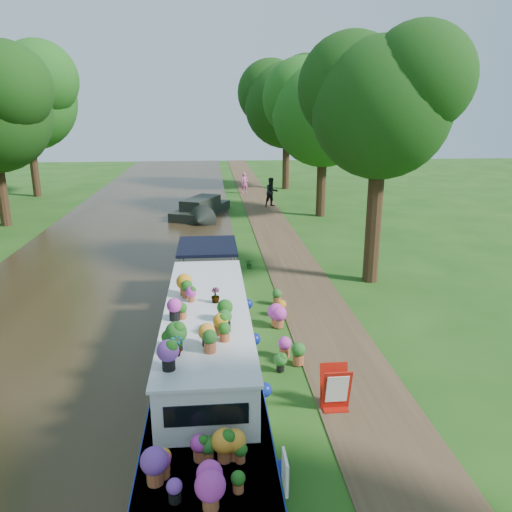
{
  "coord_description": "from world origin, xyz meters",
  "views": [
    {
      "loc": [
        -2.08,
        -14.33,
        6.19
      ],
      "look_at": [
        -0.58,
        2.28,
        1.3
      ],
      "focal_mm": 35.0,
      "sensor_mm": 36.0,
      "label": 1
    }
  ],
  "objects_px": {
    "second_boat": "(201,209)",
    "sandwich_board": "(335,390)",
    "plant_boat": "(208,348)",
    "pedestrian_pink": "(244,183)",
    "pedestrian_dark": "(272,192)"
  },
  "relations": [
    {
      "from": "pedestrian_dark",
      "to": "second_boat",
      "type": "bearing_deg",
      "value": -170.3
    },
    {
      "from": "second_boat",
      "to": "pedestrian_dark",
      "type": "xyz_separation_m",
      "value": [
        4.62,
        2.73,
        0.52
      ]
    },
    {
      "from": "second_boat",
      "to": "sandwich_board",
      "type": "bearing_deg",
      "value": -56.6
    },
    {
      "from": "second_boat",
      "to": "sandwich_board",
      "type": "distance_m",
      "value": 20.85
    },
    {
      "from": "second_boat",
      "to": "pedestrian_pink",
      "type": "relative_size",
      "value": 4.01
    },
    {
      "from": "pedestrian_pink",
      "to": "pedestrian_dark",
      "type": "height_order",
      "value": "pedestrian_dark"
    },
    {
      "from": "plant_boat",
      "to": "sandwich_board",
      "type": "distance_m",
      "value": 3.09
    },
    {
      "from": "second_boat",
      "to": "pedestrian_pink",
      "type": "bearing_deg",
      "value": 93.88
    },
    {
      "from": "pedestrian_dark",
      "to": "pedestrian_pink",
      "type": "bearing_deg",
      "value": 82.82
    },
    {
      "from": "sandwich_board",
      "to": "pedestrian_pink",
      "type": "distance_m",
      "value": 29.09
    },
    {
      "from": "plant_boat",
      "to": "pedestrian_dark",
      "type": "relative_size",
      "value": 7.12
    },
    {
      "from": "plant_boat",
      "to": "pedestrian_pink",
      "type": "xyz_separation_m",
      "value": [
        2.75,
        27.65,
        -0.04
      ]
    },
    {
      "from": "second_boat",
      "to": "plant_boat",
      "type": "bearing_deg",
      "value": -63.94
    },
    {
      "from": "pedestrian_dark",
      "to": "plant_boat",
      "type": "bearing_deg",
      "value": -121.58
    },
    {
      "from": "pedestrian_pink",
      "to": "pedestrian_dark",
      "type": "relative_size",
      "value": 0.82
    }
  ]
}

